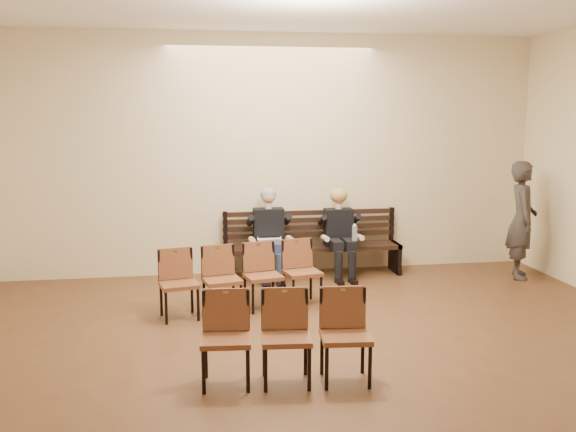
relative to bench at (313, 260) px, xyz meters
name	(u,v)px	position (x,y,z in m)	size (l,w,h in m)	color
room_walls	(340,94)	(-0.56, -3.86, 2.31)	(8.02, 10.01, 3.51)	beige
bench	(313,260)	(0.00, 0.00, 0.00)	(2.60, 0.90, 0.45)	black
seated_man	(269,235)	(-0.65, -0.12, 0.42)	(0.53, 0.74, 1.28)	black
seated_woman	(340,237)	(0.38, -0.12, 0.36)	(0.51, 0.70, 1.18)	black
laptop	(270,242)	(-0.66, -0.26, 0.35)	(0.34, 0.27, 0.25)	#BAB9BE
water_bottle	(354,241)	(0.53, -0.37, 0.35)	(0.07, 0.07, 0.25)	silver
bag	(222,275)	(-1.34, -0.25, -0.10)	(0.33, 0.23, 0.24)	black
passerby	(522,211)	(2.94, -0.60, 0.75)	(0.71, 0.47, 1.95)	#36302C
chair_row_front	(243,279)	(-1.17, -1.53, 0.18)	(1.97, 0.44, 0.81)	brown
chair_row_back	(286,338)	(-0.98, -3.67, 0.19)	(1.50, 0.45, 0.83)	brown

